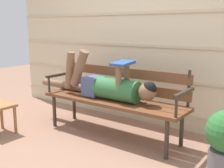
% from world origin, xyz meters
% --- Properties ---
extents(ground_plane, '(12.00, 12.00, 0.00)m').
position_xyz_m(ground_plane, '(0.00, 0.00, 0.00)').
color(ground_plane, '#936B56').
extents(house_siding, '(4.60, 0.08, 2.44)m').
position_xyz_m(house_siding, '(0.00, 0.74, 1.22)').
color(house_siding, beige).
rests_on(house_siding, ground).
extents(park_bench, '(1.77, 0.48, 0.82)m').
position_xyz_m(park_bench, '(0.00, 0.14, 0.47)').
color(park_bench, brown).
rests_on(park_bench, ground).
extents(reclining_person, '(1.77, 0.25, 0.56)m').
position_xyz_m(reclining_person, '(-0.09, 0.07, 0.59)').
color(reclining_person, '#33703D').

